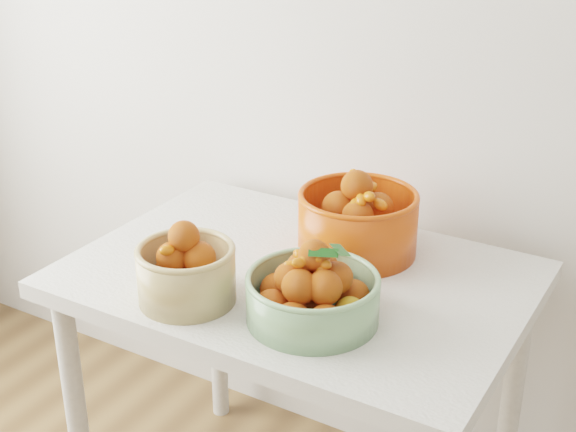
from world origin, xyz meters
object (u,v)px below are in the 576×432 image
at_px(bowl_cream, 187,272).
at_px(bowl_green, 313,294).
at_px(table, 297,309).
at_px(bowl_orange, 357,221).

height_order(bowl_cream, bowl_green, bowl_cream).
bearing_deg(table, bowl_cream, -121.08).
xyz_separation_m(table, bowl_cream, (-0.13, -0.22, 0.16)).
xyz_separation_m(table, bowl_green, (0.13, -0.16, 0.15)).
bearing_deg(bowl_orange, bowl_green, -79.70).
distance_m(table, bowl_orange, 0.24).
height_order(table, bowl_cream, bowl_cream).
xyz_separation_m(table, bowl_orange, (0.07, 0.16, 0.18)).
relative_size(table, bowl_cream, 3.96).
bearing_deg(bowl_green, bowl_cream, -166.43).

